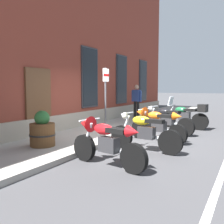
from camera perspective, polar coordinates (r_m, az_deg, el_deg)
name	(u,v)px	position (r m, az deg, el deg)	size (l,w,h in m)	color
ground_plane	(126,138)	(8.79, 3.14, -5.67)	(140.00, 140.00, 0.00)	#38383A
sidewalk	(95,133)	(9.35, -3.69, -4.59)	(27.31, 2.45, 0.13)	gray
brick_pub_facade	(7,28)	(12.31, -21.88, 16.60)	(21.31, 6.27, 8.33)	brown
motorcycle_red_sport	(104,140)	(5.61, -1.68, -6.09)	(0.72, 1.99, 1.05)	black
motorcycle_yellow_naked	(144,133)	(6.97, 7.03, -4.52)	(0.62, 2.06, 1.00)	black
motorcycle_orange_sport	(155,123)	(8.32, 9.46, -2.35)	(0.74, 1.97, 1.06)	black
motorcycle_black_naked	(166,120)	(9.72, 11.68, -1.80)	(0.77, 2.13, 0.99)	black
motorcycle_green_touring	(186,115)	(11.05, 15.81, -0.72)	(0.72, 2.03, 1.32)	black
pedestrian_blue_top	(137,99)	(13.47, 5.37, 2.81)	(0.26, 0.58, 1.69)	black
parking_sign	(106,91)	(8.94, -1.40, 4.69)	(0.36, 0.07, 2.22)	#4C4C51
barrel_planter	(42,132)	(7.18, -14.94, -4.15)	(0.69, 0.69, 0.95)	brown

